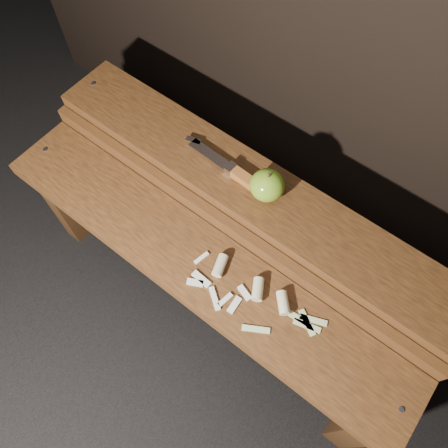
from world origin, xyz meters
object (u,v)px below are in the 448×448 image
Objects in this scene: bench_rear_tier at (248,203)px; knife at (240,175)px; apple at (267,185)px; bench_front_tier at (196,274)px.

bench_rear_tier is 4.33× the size of knife.
apple is (0.05, 0.00, 0.12)m from bench_rear_tier.
bench_front_tier is 0.28m from knife.
apple is 0.08m from knife.
bench_front_tier is 0.23m from bench_rear_tier.
apple is (0.05, 0.23, 0.19)m from bench_front_tier.
apple is 0.32× the size of knife.
knife is (-0.08, -0.00, -0.03)m from apple.
bench_front_tier is 1.00× the size of bench_rear_tier.
bench_front_tier is 0.30m from apple.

